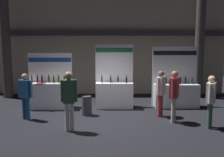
{
  "coord_description": "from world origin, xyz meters",
  "views": [
    {
      "loc": [
        0.34,
        -7.27,
        2.31
      ],
      "look_at": [
        0.42,
        0.98,
        1.3
      ],
      "focal_mm": 35.49,
      "sensor_mm": 36.0,
      "label": 1
    }
  ],
  "objects_px": {
    "visitor_2": "(69,97)",
    "trash_bin": "(87,106)",
    "exhibitor_booth_2": "(176,92)",
    "visitor_4": "(174,92)",
    "exhibitor_booth_0": "(49,93)",
    "exhibitor_booth_1": "(114,92)",
    "visitor_0": "(161,90)",
    "visitor_3": "(25,92)",
    "visitor_1": "(211,97)"
  },
  "relations": [
    {
      "from": "visitor_2",
      "to": "trash_bin",
      "type": "bearing_deg",
      "value": -105.79
    },
    {
      "from": "exhibitor_booth_2",
      "to": "trash_bin",
      "type": "xyz_separation_m",
      "value": [
        -3.58,
        -1.18,
        -0.26
      ]
    },
    {
      "from": "visitor_4",
      "to": "exhibitor_booth_0",
      "type": "bearing_deg",
      "value": -84.25
    },
    {
      "from": "exhibitor_booth_1",
      "to": "visitor_2",
      "type": "distance_m",
      "value": 3.1
    },
    {
      "from": "trash_bin",
      "to": "visitor_0",
      "type": "bearing_deg",
      "value": -3.69
    },
    {
      "from": "visitor_4",
      "to": "visitor_3",
      "type": "bearing_deg",
      "value": -66.04
    },
    {
      "from": "exhibitor_booth_2",
      "to": "visitor_4",
      "type": "xyz_separation_m",
      "value": [
        -0.66,
        -2.01,
        0.4
      ]
    },
    {
      "from": "visitor_3",
      "to": "exhibitor_booth_1",
      "type": "bearing_deg",
      "value": 55.83
    },
    {
      "from": "exhibitor_booth_0",
      "to": "visitor_2",
      "type": "distance_m",
      "value": 3.01
    },
    {
      "from": "visitor_0",
      "to": "visitor_4",
      "type": "relative_size",
      "value": 0.96
    },
    {
      "from": "exhibitor_booth_2",
      "to": "trash_bin",
      "type": "distance_m",
      "value": 3.78
    },
    {
      "from": "visitor_1",
      "to": "visitor_4",
      "type": "height_order",
      "value": "visitor_4"
    },
    {
      "from": "exhibitor_booth_1",
      "to": "visitor_3",
      "type": "bearing_deg",
      "value": -152.05
    },
    {
      "from": "visitor_1",
      "to": "exhibitor_booth_1",
      "type": "bearing_deg",
      "value": -99.92
    },
    {
      "from": "exhibitor_booth_0",
      "to": "visitor_4",
      "type": "relative_size",
      "value": 1.32
    },
    {
      "from": "exhibitor_booth_2",
      "to": "visitor_1",
      "type": "relative_size",
      "value": 1.57
    },
    {
      "from": "exhibitor_booth_1",
      "to": "exhibitor_booth_2",
      "type": "bearing_deg",
      "value": 1.42
    },
    {
      "from": "exhibitor_booth_1",
      "to": "visitor_0",
      "type": "xyz_separation_m",
      "value": [
        1.61,
        -1.29,
        0.32
      ]
    },
    {
      "from": "exhibitor_booth_0",
      "to": "visitor_2",
      "type": "height_order",
      "value": "exhibitor_booth_0"
    },
    {
      "from": "visitor_0",
      "to": "visitor_1",
      "type": "bearing_deg",
      "value": -99.16
    },
    {
      "from": "exhibitor_booth_0",
      "to": "visitor_0",
      "type": "height_order",
      "value": "exhibitor_booth_0"
    },
    {
      "from": "exhibitor_booth_2",
      "to": "visitor_1",
      "type": "height_order",
      "value": "exhibitor_booth_2"
    },
    {
      "from": "visitor_1",
      "to": "visitor_3",
      "type": "bearing_deg",
      "value": -67.15
    },
    {
      "from": "exhibitor_booth_0",
      "to": "visitor_1",
      "type": "xyz_separation_m",
      "value": [
        5.51,
        -2.42,
        0.33
      ]
    },
    {
      "from": "trash_bin",
      "to": "visitor_2",
      "type": "distance_m",
      "value": 1.81
    },
    {
      "from": "exhibitor_booth_0",
      "to": "visitor_4",
      "type": "height_order",
      "value": "exhibitor_booth_0"
    },
    {
      "from": "visitor_0",
      "to": "visitor_1",
      "type": "height_order",
      "value": "visitor_0"
    },
    {
      "from": "exhibitor_booth_1",
      "to": "exhibitor_booth_2",
      "type": "height_order",
      "value": "exhibitor_booth_1"
    },
    {
      "from": "visitor_1",
      "to": "visitor_2",
      "type": "height_order",
      "value": "visitor_2"
    },
    {
      "from": "visitor_1",
      "to": "visitor_4",
      "type": "distance_m",
      "value": 1.1
    },
    {
      "from": "visitor_2",
      "to": "exhibitor_booth_1",
      "type": "bearing_deg",
      "value": -120.57
    },
    {
      "from": "exhibitor_booth_0",
      "to": "exhibitor_booth_2",
      "type": "xyz_separation_m",
      "value": [
        5.22,
        0.15,
        0.0
      ]
    },
    {
      "from": "visitor_0",
      "to": "visitor_4",
      "type": "bearing_deg",
      "value": -120.73
    },
    {
      "from": "visitor_2",
      "to": "exhibitor_booth_0",
      "type": "bearing_deg",
      "value": -68.37
    },
    {
      "from": "visitor_2",
      "to": "visitor_3",
      "type": "relative_size",
      "value": 1.11
    },
    {
      "from": "exhibitor_booth_0",
      "to": "visitor_2",
      "type": "xyz_separation_m",
      "value": [
        1.32,
        -2.68,
        0.42
      ]
    },
    {
      "from": "visitor_1",
      "to": "visitor_3",
      "type": "height_order",
      "value": "visitor_1"
    },
    {
      "from": "visitor_0",
      "to": "exhibitor_booth_1",
      "type": "bearing_deg",
      "value": 87.2
    },
    {
      "from": "visitor_1",
      "to": "visitor_0",
      "type": "bearing_deg",
      "value": -103.38
    },
    {
      "from": "exhibitor_booth_2",
      "to": "visitor_1",
      "type": "bearing_deg",
      "value": -83.76
    },
    {
      "from": "trash_bin",
      "to": "visitor_1",
      "type": "height_order",
      "value": "visitor_1"
    },
    {
      "from": "exhibitor_booth_2",
      "to": "visitor_4",
      "type": "relative_size",
      "value": 1.48
    },
    {
      "from": "trash_bin",
      "to": "visitor_1",
      "type": "distance_m",
      "value": 4.15
    },
    {
      "from": "exhibitor_booth_2",
      "to": "visitor_2",
      "type": "bearing_deg",
      "value": -144.08
    },
    {
      "from": "visitor_0",
      "to": "visitor_2",
      "type": "height_order",
      "value": "visitor_2"
    },
    {
      "from": "visitor_1",
      "to": "visitor_2",
      "type": "xyz_separation_m",
      "value": [
        -4.19,
        -0.25,
        0.09
      ]
    },
    {
      "from": "exhibitor_booth_0",
      "to": "visitor_3",
      "type": "relative_size",
      "value": 1.42
    },
    {
      "from": "trash_bin",
      "to": "visitor_4",
      "type": "relative_size",
      "value": 0.42
    },
    {
      "from": "trash_bin",
      "to": "visitor_3",
      "type": "distance_m",
      "value": 2.15
    },
    {
      "from": "trash_bin",
      "to": "visitor_1",
      "type": "bearing_deg",
      "value": -19.85
    }
  ]
}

